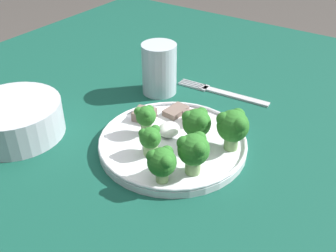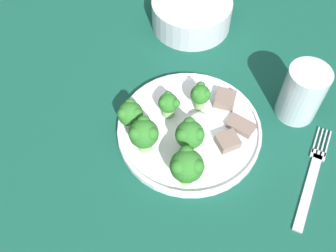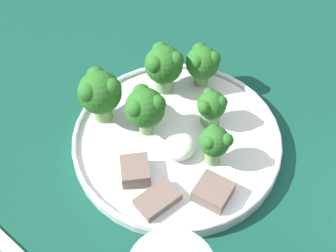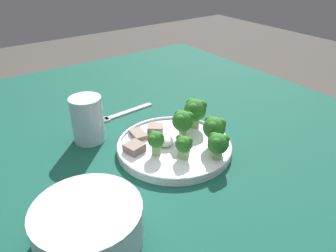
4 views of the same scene
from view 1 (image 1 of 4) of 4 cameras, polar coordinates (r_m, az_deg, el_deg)
The scene contains 15 objects.
table at distance 0.71m, azimuth -4.21°, elevation -8.26°, with size 1.39×1.17×0.75m.
dinner_plate at distance 0.65m, azimuth 0.68°, elevation -2.46°, with size 0.25×0.25×0.02m.
fork at distance 0.82m, azimuth 8.02°, elevation 4.79°, with size 0.03×0.20×0.00m.
cream_bowl at distance 0.72m, azimuth -21.32°, elevation 0.84°, with size 0.16×0.16×0.06m.
drinking_glass at distance 0.80m, azimuth -1.28°, elevation 7.92°, with size 0.07×0.07×0.10m.
broccoli_floret_near_rim_left at distance 0.65m, azimuth -3.41°, elevation 1.40°, with size 0.03×0.03×0.05m.
broccoli_floret_center_left at distance 0.61m, azimuth -2.60°, elevation -1.88°, with size 0.04×0.03×0.05m.
broccoli_floret_back_left at distance 0.62m, azimuth 4.19°, elevation 0.48°, with size 0.05×0.05×0.06m.
broccoli_floret_front_left at distance 0.56m, azimuth 3.74°, elevation -3.48°, with size 0.05×0.05×0.07m.
broccoli_floret_center_back at distance 0.62m, azimuth 9.39°, elevation 0.04°, with size 0.05×0.05×0.07m.
broccoli_floret_mid_cluster at distance 0.55m, azimuth -0.89°, elevation -5.22°, with size 0.04×0.04×0.06m.
meat_slice_front_slice at distance 0.72m, azimuth 1.15°, elevation 2.20°, with size 0.05×0.03×0.01m.
meat_slice_middle_slice at distance 0.69m, azimuth 3.69°, elevation 1.16°, with size 0.05×0.05×0.02m.
meat_slice_rear_slice at distance 0.70m, azimuth -3.44°, elevation 1.66°, with size 0.04×0.04×0.02m.
sauce_dollop at distance 0.66m, azimuth 0.15°, elevation -0.50°, with size 0.04×0.04×0.02m.
Camera 1 is at (-0.41, -0.34, 1.15)m, focal length 42.00 mm.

